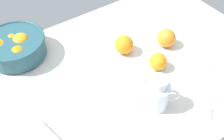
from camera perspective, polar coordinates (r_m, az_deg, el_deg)
The scene contains 8 objects.
ground_plane at distance 114.92cm, azimuth 0.41°, elevation -1.80°, with size 145.98×90.15×3.00cm, color silver.
fruit_bowl at distance 126.08cm, azimuth -19.86°, elevation 4.68°, with size 26.79×26.79×10.88cm.
juice_pitcher at distance 101.59cm, azimuth 9.44°, elevation -5.32°, with size 12.13×10.95×15.68cm.
loose_orange_0 at distance 127.13cm, azimuth 11.44°, elevation 6.65°, with size 8.65×8.65×8.65cm, color orange.
loose_orange_1 at distance 115.95cm, azimuth 9.76°, elevation 1.75°, with size 7.63×7.63×7.63cm, color orange.
loose_orange_2 at distance 121.37cm, azimuth 2.60°, elevation 5.36°, with size 8.56×8.56×8.56cm, color orange.
spoon at distance 127.03cm, azimuth 18.60°, elevation 2.34°, with size 2.54×15.10×1.00cm.
herb_sprig_1 at distance 108.87cm, azimuth 20.48°, elevation -8.63°, with size 5.67×4.05×0.74cm.
Camera 1 is at (-42.80, -61.51, 85.62)cm, focal length 43.12 mm.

